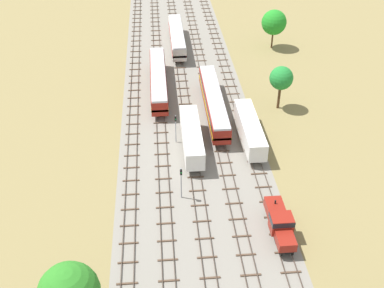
{
  "coord_description": "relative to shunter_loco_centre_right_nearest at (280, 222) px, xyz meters",
  "views": [
    {
      "loc": [
        -4.85,
        -14.03,
        42.5
      ],
      "look_at": [
        0.0,
        43.8,
        1.5
      ],
      "focal_mm": 43.19,
      "sensor_mm": 36.0,
      "label": 1
    }
  ],
  "objects": [
    {
      "name": "ground_plane",
      "position": [
        -9.32,
        30.44,
        -2.01
      ],
      "size": [
        480.0,
        480.0,
        0.0
      ],
      "primitive_type": "plane",
      "color": "olive"
    },
    {
      "name": "freight_boxcar_centre_left_near",
      "position": [
        -9.31,
        18.98,
        0.44
      ],
      "size": [
        2.87,
        14.0,
        3.6
      ],
      "color": "white",
      "rests_on": "ground"
    },
    {
      "name": "lineside_tree_1",
      "position": [
        7.17,
        30.36,
        3.86
      ],
      "size": [
        4.11,
        4.11,
        7.98
      ],
      "color": "#4C331E",
      "rests_on": "ground"
    },
    {
      "name": "track_left",
      "position": [
        -13.98,
        31.44,
        -1.87
      ],
      "size": [
        2.4,
        126.0,
        0.29
      ],
      "color": "#47382D",
      "rests_on": "ground"
    },
    {
      "name": "signal_post_mid",
      "position": [
        -11.65,
        21.08,
        1.18
      ],
      "size": [
        0.28,
        0.47,
        4.99
      ],
      "color": "gray",
      "rests_on": "ground"
    },
    {
      "name": "lineside_tree_3",
      "position": [
        11.99,
        56.65,
        3.9
      ],
      "size": [
        5.48,
        5.48,
        8.66
      ],
      "color": "#4C331E",
      "rests_on": "ground"
    },
    {
      "name": "shunter_loco_centre_right_nearest",
      "position": [
        0.0,
        0.0,
        0.0
      ],
      "size": [
        2.74,
        8.46,
        3.1
      ],
      "color": "maroon",
      "rests_on": "ground"
    },
    {
      "name": "track_far_left",
      "position": [
        -18.64,
        31.44,
        -1.87
      ],
      "size": [
        2.4,
        126.0,
        0.29
      ],
      "color": "#47382D",
      "rests_on": "ground"
    },
    {
      "name": "passenger_coach_left_far",
      "position": [
        -13.98,
        38.32,
        0.6
      ],
      "size": [
        2.96,
        22.0,
        3.8
      ],
      "color": "maroon",
      "rests_on": "ground"
    },
    {
      "name": "signal_post_nearest",
      "position": [
        -11.65,
        7.76,
        1.22
      ],
      "size": [
        0.28,
        0.47,
        5.06
      ],
      "color": "gray",
      "rests_on": "ground"
    },
    {
      "name": "freight_boxcar_centre_right_mid",
      "position": [
        0.01,
        20.26,
        0.44
      ],
      "size": [
        2.87,
        14.0,
        3.6
      ],
      "color": "white",
      "rests_on": "ground"
    },
    {
      "name": "track_centre_left",
      "position": [
        -9.32,
        31.44,
        -1.87
      ],
      "size": [
        2.4,
        126.0,
        0.29
      ],
      "color": "#47382D",
      "rests_on": "ground"
    },
    {
      "name": "diesel_railcar_centre_left_farther",
      "position": [
        -9.32,
        58.6,
        0.59
      ],
      "size": [
        2.96,
        20.5,
        3.8
      ],
      "color": "beige",
      "rests_on": "ground"
    },
    {
      "name": "ballast_bed",
      "position": [
        -9.32,
        30.44,
        -2.01
      ],
      "size": [
        22.64,
        176.0,
        0.01
      ],
      "primitive_type": "cube",
      "color": "gray",
      "rests_on": "ground"
    },
    {
      "name": "track_centre_right",
      "position": [
        -0.0,
        31.44,
        -1.87
      ],
      "size": [
        2.4,
        126.0,
        0.29
      ],
      "color": "#47382D",
      "rests_on": "ground"
    },
    {
      "name": "track_centre",
      "position": [
        -4.66,
        31.44,
        -1.87
      ],
      "size": [
        2.4,
        126.0,
        0.29
      ],
      "color": "#47382D",
      "rests_on": "ground"
    },
    {
      "name": "passenger_coach_centre_midfar",
      "position": [
        -4.66,
        29.1,
        0.6
      ],
      "size": [
        2.96,
        22.0,
        3.8
      ],
      "color": "maroon",
      "rests_on": "ground"
    }
  ]
}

